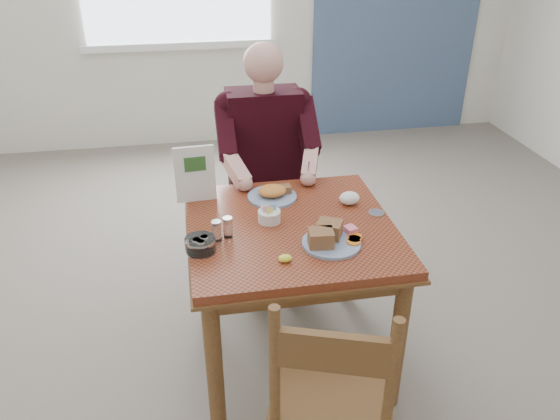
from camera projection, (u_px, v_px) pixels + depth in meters
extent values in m
plane|color=slate|center=(290.00, 352.00, 2.77)|extent=(6.00, 6.00, 0.00)
ellipsoid|color=#FFFB35|center=(285.00, 258.00, 2.15)|extent=(0.06, 0.05, 0.03)
ellipsoid|color=white|center=(349.00, 198.00, 2.56)|extent=(0.10, 0.09, 0.06)
cylinder|color=silver|center=(376.00, 213.00, 2.49)|extent=(0.09, 0.09, 0.01)
cube|color=white|center=(182.00, 46.00, 4.82)|extent=(1.72, 0.04, 0.06)
cube|color=brown|center=(291.00, 229.00, 2.42)|extent=(0.90, 0.90, 0.04)
cube|color=brown|center=(291.00, 234.00, 2.43)|extent=(0.92, 0.92, 0.01)
cylinder|color=brown|center=(214.00, 366.00, 2.20)|extent=(0.07, 0.07, 0.71)
cylinder|color=brown|center=(398.00, 342.00, 2.32)|extent=(0.07, 0.07, 0.71)
cylinder|color=brown|center=(203.00, 259.00, 2.87)|extent=(0.07, 0.07, 0.71)
cylinder|color=brown|center=(346.00, 245.00, 2.99)|extent=(0.07, 0.07, 0.71)
cube|color=brown|center=(311.00, 295.00, 2.11)|extent=(0.80, 0.03, 0.08)
cube|color=brown|center=(276.00, 202.00, 2.79)|extent=(0.80, 0.03, 0.08)
cube|color=brown|center=(204.00, 250.00, 2.39)|extent=(0.03, 0.80, 0.08)
cube|color=brown|center=(374.00, 234.00, 2.51)|extent=(0.03, 0.80, 0.08)
cylinder|color=brown|center=(240.00, 257.00, 3.12)|extent=(0.04, 0.04, 0.45)
cylinder|color=brown|center=(301.00, 251.00, 3.18)|extent=(0.04, 0.04, 0.45)
cylinder|color=brown|center=(233.00, 226.00, 3.43)|extent=(0.04, 0.04, 0.45)
cylinder|color=brown|center=(289.00, 221.00, 3.49)|extent=(0.04, 0.04, 0.45)
cube|color=brown|center=(266.00, 203.00, 3.19)|extent=(0.42, 0.42, 0.03)
cylinder|color=brown|center=(230.00, 156.00, 3.21)|extent=(0.04, 0.04, 0.50)
cylinder|color=brown|center=(290.00, 152.00, 3.26)|extent=(0.04, 0.04, 0.50)
cube|color=brown|center=(260.00, 138.00, 3.19)|extent=(0.38, 0.03, 0.14)
cylinder|color=brown|center=(289.00, 391.00, 2.25)|extent=(0.05, 0.05, 0.45)
cylinder|color=brown|center=(377.00, 402.00, 2.20)|extent=(0.05, 0.05, 0.45)
cube|color=brown|center=(333.00, 387.00, 1.96)|extent=(0.53, 0.53, 0.03)
cylinder|color=brown|center=(275.00, 370.00, 1.71)|extent=(0.05, 0.05, 0.50)
cylinder|color=brown|center=(391.00, 384.00, 1.66)|extent=(0.05, 0.05, 0.50)
cube|color=brown|center=(333.00, 353.00, 1.64)|extent=(0.37, 0.15, 0.14)
cube|color=tan|center=(251.00, 203.00, 3.04)|extent=(0.13, 0.38, 0.12)
cube|color=tan|center=(286.00, 200.00, 3.07)|extent=(0.13, 0.38, 0.12)
cube|color=tan|center=(257.00, 265.00, 3.03)|extent=(0.10, 0.10, 0.48)
cube|color=tan|center=(292.00, 262.00, 3.06)|extent=(0.10, 0.10, 0.48)
cube|color=black|center=(264.00, 141.00, 3.04)|extent=(0.40, 0.22, 0.58)
sphere|color=black|center=(228.00, 105.00, 2.90)|extent=(0.15, 0.15, 0.15)
sphere|color=black|center=(298.00, 101.00, 2.96)|extent=(0.15, 0.15, 0.15)
cylinder|color=tan|center=(264.00, 88.00, 2.87)|extent=(0.11, 0.11, 0.08)
sphere|color=tan|center=(263.00, 63.00, 2.81)|extent=(0.21, 0.21, 0.21)
cube|color=black|center=(225.00, 131.00, 2.85)|extent=(0.09, 0.29, 0.27)
cube|color=black|center=(308.00, 125.00, 2.91)|extent=(0.09, 0.29, 0.27)
sphere|color=black|center=(228.00, 157.00, 2.79)|extent=(0.09, 0.09, 0.09)
sphere|color=black|center=(312.00, 151.00, 2.86)|extent=(0.09, 0.09, 0.09)
cube|color=tan|center=(236.00, 170.00, 2.74)|extent=(0.14, 0.23, 0.14)
cube|color=tan|center=(310.00, 164.00, 2.80)|extent=(0.14, 0.23, 0.14)
sphere|color=tan|center=(245.00, 183.00, 2.68)|extent=(0.08, 0.08, 0.08)
sphere|color=tan|center=(308.00, 178.00, 2.73)|extent=(0.08, 0.08, 0.08)
cylinder|color=silver|center=(308.00, 169.00, 2.71)|extent=(0.01, 0.05, 0.12)
cylinder|color=white|center=(331.00, 243.00, 2.26)|extent=(0.30, 0.30, 0.01)
cube|color=#A9724B|center=(321.00, 238.00, 2.22)|extent=(0.11, 0.10, 0.07)
cube|color=#A9724B|center=(329.00, 229.00, 2.28)|extent=(0.13, 0.12, 0.07)
cylinder|color=orange|center=(354.00, 242.00, 2.25)|extent=(0.08, 0.08, 0.01)
cylinder|color=orange|center=(354.00, 239.00, 2.27)|extent=(0.07, 0.07, 0.01)
cylinder|color=orange|center=(355.00, 237.00, 2.29)|extent=(0.07, 0.07, 0.01)
cube|color=pink|center=(350.00, 230.00, 2.32)|extent=(0.06, 0.06, 0.03)
cylinder|color=white|center=(272.00, 197.00, 2.63)|extent=(0.26, 0.26, 0.01)
ellipsoid|color=orange|center=(272.00, 191.00, 2.61)|extent=(0.15, 0.13, 0.05)
cube|color=#A9724B|center=(282.00, 189.00, 2.64)|extent=(0.09, 0.06, 0.04)
cylinder|color=white|center=(269.00, 216.00, 2.42)|extent=(0.11, 0.11, 0.05)
cube|color=pink|center=(267.00, 209.00, 2.40)|extent=(0.04, 0.02, 0.03)
cube|color=#6699D8|center=(272.00, 207.00, 2.42)|extent=(0.04, 0.02, 0.03)
cube|color=#EAD159|center=(270.00, 211.00, 2.39)|extent=(0.04, 0.03, 0.03)
cube|color=white|center=(265.00, 208.00, 2.41)|extent=(0.04, 0.01, 0.03)
cylinder|color=white|center=(217.00, 233.00, 2.27)|extent=(0.05, 0.05, 0.08)
cylinder|color=silver|center=(216.00, 223.00, 2.25)|extent=(0.05, 0.05, 0.02)
cylinder|color=white|center=(228.00, 229.00, 2.30)|extent=(0.05, 0.05, 0.08)
cylinder|color=silver|center=(227.00, 219.00, 2.28)|extent=(0.05, 0.05, 0.02)
cylinder|color=white|center=(200.00, 245.00, 2.21)|extent=(0.14, 0.14, 0.06)
cylinder|color=white|center=(196.00, 241.00, 2.20)|extent=(0.03, 0.03, 0.02)
cylinder|color=white|center=(204.00, 238.00, 2.22)|extent=(0.03, 0.03, 0.02)
cylinder|color=white|center=(201.00, 243.00, 2.18)|extent=(0.03, 0.03, 0.02)
cube|color=white|center=(195.00, 174.00, 2.54)|extent=(0.19, 0.03, 0.28)
cube|color=#2D5926|center=(195.00, 164.00, 2.51)|extent=(0.10, 0.01, 0.07)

